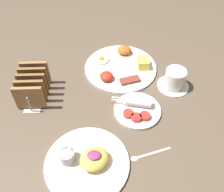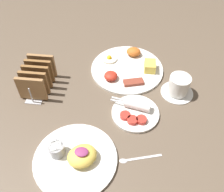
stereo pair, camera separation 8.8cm
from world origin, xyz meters
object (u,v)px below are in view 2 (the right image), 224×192
at_px(plate_breakfast, 128,68).
at_px(coffee_cup, 179,86).
at_px(plate_foreground, 75,157).
at_px(toast_rack, 38,77).
at_px(plate_condiments, 135,112).

xyz_separation_m(plate_breakfast, coffee_cup, (0.19, -0.11, 0.03)).
xyz_separation_m(plate_breakfast, plate_foreground, (-0.13, -0.42, 0.00)).
relative_size(plate_foreground, toast_rack, 1.40).
height_order(plate_breakfast, toast_rack, toast_rack).
distance_m(plate_condiments, plate_foreground, 0.26).
bearing_deg(coffee_cup, plate_breakfast, 150.07).
relative_size(plate_condiments, coffee_cup, 1.44).
distance_m(plate_breakfast, toast_rack, 0.36).
height_order(toast_rack, coffee_cup, toast_rack).
bearing_deg(plate_condiments, coffee_cup, 38.01).
bearing_deg(plate_foreground, toast_rack, 124.78).
height_order(plate_foreground, coffee_cup, coffee_cup).
bearing_deg(plate_foreground, plate_breakfast, 73.20).
distance_m(toast_rack, coffee_cup, 0.52).
bearing_deg(coffee_cup, plate_condiments, -141.99).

